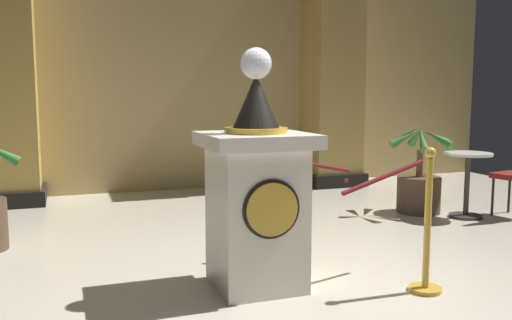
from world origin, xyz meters
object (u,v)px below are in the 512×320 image
at_px(stanchion_near, 427,242).
at_px(stanchion_far, 285,203).
at_px(potted_palm_right, 419,184).
at_px(pedestal_clock, 256,195).
at_px(cafe_table, 467,176).

relative_size(stanchion_near, stanchion_far, 1.02).
bearing_deg(potted_palm_right, pedestal_clock, -147.25).
distance_m(pedestal_clock, stanchion_far, 1.41).
bearing_deg(pedestal_clock, cafe_table, 23.45).
xyz_separation_m(stanchion_near, cafe_table, (1.94, 1.84, 0.11)).
distance_m(pedestal_clock, potted_palm_right, 3.25).
bearing_deg(stanchion_far, cafe_table, 4.22).
relative_size(stanchion_far, cafe_table, 1.36).
relative_size(stanchion_far, potted_palm_right, 0.95).
relative_size(stanchion_near, potted_palm_right, 0.97).
relative_size(potted_palm_right, cafe_table, 1.44).
bearing_deg(pedestal_clock, stanchion_near, -24.35).
relative_size(pedestal_clock, stanchion_far, 1.70).
bearing_deg(potted_palm_right, cafe_table, -49.48).
bearing_deg(stanchion_far, stanchion_near, -76.28).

